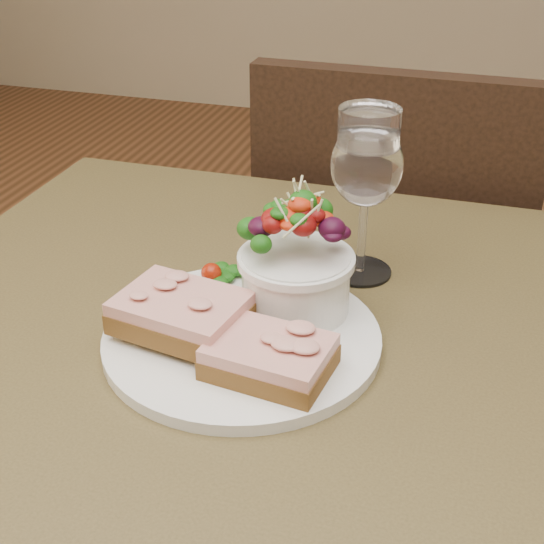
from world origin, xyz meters
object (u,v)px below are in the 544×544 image
(sandwich_front, at_px, (269,357))
(salad_bowl, at_px, (296,257))
(sandwich_back, at_px, (181,313))
(cafe_table, at_px, (252,426))
(chair_far, at_px, (389,364))
(wine_glass, at_px, (366,170))
(dinner_plate, at_px, (242,338))
(ramekin, at_px, (164,305))

(sandwich_front, distance_m, salad_bowl, 0.12)
(sandwich_back, distance_m, salad_bowl, 0.12)
(salad_bowl, bearing_deg, cafe_table, -117.20)
(salad_bowl, bearing_deg, chair_far, 86.13)
(cafe_table, bearing_deg, sandwich_front, -55.32)
(cafe_table, relative_size, sandwich_back, 6.12)
(chair_far, relative_size, wine_glass, 5.14)
(salad_bowl, bearing_deg, sandwich_front, -87.22)
(cafe_table, bearing_deg, dinner_plate, -178.97)
(cafe_table, bearing_deg, chair_far, 83.86)
(chair_far, height_order, sandwich_back, chair_far)
(chair_far, xyz_separation_m, dinner_plate, (-0.08, -0.63, 0.46))
(sandwich_front, relative_size, sandwich_back, 0.88)
(sandwich_back, bearing_deg, wine_glass, 64.06)
(sandwich_back, distance_m, ramekin, 0.03)
(cafe_table, xyz_separation_m, ramekin, (-0.09, -0.00, 0.13))
(chair_far, xyz_separation_m, wine_glass, (0.01, -0.46, 0.58))
(dinner_plate, relative_size, wine_glass, 1.52)
(sandwich_front, relative_size, salad_bowl, 0.91)
(ramekin, distance_m, salad_bowl, 0.14)
(chair_far, distance_m, sandwich_back, 0.83)
(cafe_table, distance_m, sandwich_back, 0.15)
(sandwich_back, bearing_deg, ramekin, 159.09)
(sandwich_front, distance_m, wine_glass, 0.24)
(chair_far, bearing_deg, wine_glass, 91.83)
(ramekin, bearing_deg, dinner_plate, 2.69)
(ramekin, height_order, salad_bowl, salad_bowl)
(cafe_table, distance_m, chair_far, 0.73)
(cafe_table, distance_m, wine_glass, 0.29)
(salad_bowl, bearing_deg, sandwich_back, -140.44)
(cafe_table, distance_m, salad_bowl, 0.18)
(chair_far, bearing_deg, cafe_table, 84.97)
(sandwich_front, bearing_deg, wine_glass, 87.28)
(cafe_table, height_order, salad_bowl, salad_bowl)
(dinner_plate, xyz_separation_m, sandwich_back, (-0.05, -0.02, 0.03))
(cafe_table, relative_size, dinner_plate, 3.01)
(sandwich_front, xyz_separation_m, wine_glass, (0.04, 0.22, 0.10))
(dinner_plate, bearing_deg, cafe_table, 1.03)
(sandwich_front, xyz_separation_m, salad_bowl, (-0.01, 0.11, 0.04))
(chair_far, height_order, dinner_plate, chair_far)
(dinner_plate, relative_size, sandwich_front, 2.31)
(chair_far, relative_size, dinner_plate, 3.39)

